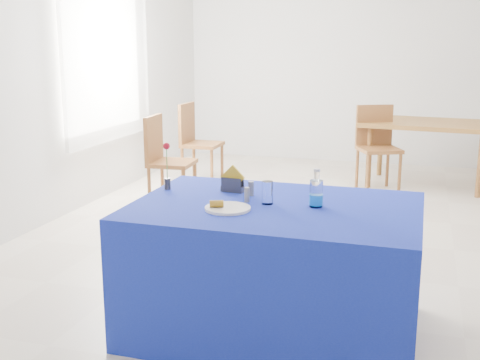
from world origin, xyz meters
name	(u,v)px	position (x,y,z in m)	size (l,w,h in m)	color
floor	(319,237)	(0.00, 0.00, 0.00)	(7.00, 7.00, 0.00)	beige
room_shell	(325,30)	(0.00, 0.00, 1.75)	(7.00, 7.00, 7.00)	silver
window_pane	(103,52)	(-2.47, 0.80, 1.55)	(0.04, 1.50, 1.60)	white
curtain	(109,52)	(-2.40, 0.80, 1.55)	(0.04, 1.75, 1.85)	white
plate	(228,208)	(-0.19, -1.94, 0.77)	(0.25, 0.25, 0.01)	silver
drinking_glass	(267,193)	(-0.01, -1.76, 0.82)	(0.06, 0.06, 0.13)	white
salt_shaker	(247,195)	(-0.13, -1.75, 0.80)	(0.03, 0.03, 0.09)	slate
pepper_shaker	(251,189)	(-0.15, -1.61, 0.80)	(0.03, 0.03, 0.09)	slate
blue_table	(275,268)	(0.04, -1.77, 0.38)	(1.60, 1.10, 0.76)	#102198
water_bottle	(316,194)	(0.26, -1.74, 0.83)	(0.08, 0.08, 0.21)	silver
napkin_holder	(233,184)	(-0.28, -1.55, 0.81)	(0.15, 0.07, 0.17)	#3A3A3F
rose_vase	(167,168)	(-0.69, -1.61, 0.90)	(0.04, 0.04, 0.29)	#26262B
oak_table	(428,128)	(0.86, 2.30, 0.68)	(1.57, 1.11, 0.76)	brown
chair_bg_left	(377,141)	(0.31, 1.95, 0.55)	(0.57, 0.57, 0.96)	brown
chair_win_a	(164,155)	(-1.67, 0.51, 0.54)	(0.45, 0.45, 0.94)	brown
chair_win_b	(195,138)	(-1.76, 1.61, 0.55)	(0.43, 0.43, 0.95)	brown
banana_pieces	(217,204)	(-0.24, -1.96, 0.79)	(0.08, 0.06, 0.04)	gold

